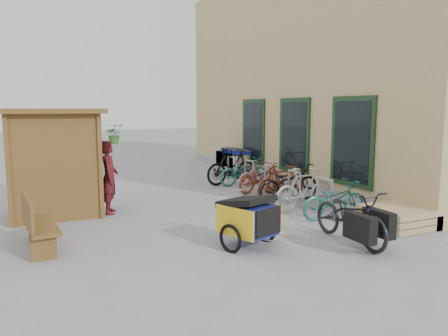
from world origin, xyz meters
name	(u,v)px	position (x,y,z in m)	size (l,w,h in m)	color
ground	(233,227)	(0.00, 0.00, 0.00)	(80.00, 80.00, 0.00)	gray
building	(344,76)	(6.49, 4.50, 3.49)	(6.07, 13.00, 7.00)	tan
kiosk	(49,148)	(-3.28, 2.47, 1.55)	(2.49, 1.65, 2.40)	brown
bike_rack	(270,177)	(2.30, 2.40, 0.52)	(0.05, 5.35, 0.86)	#A5A8AD
pallet_stack	(395,217)	(3.00, -1.40, 0.21)	(1.00, 1.20, 0.40)	tan
bench	(36,222)	(-3.68, 0.11, 0.48)	(0.58, 1.53, 0.95)	brown
shopping_carts	(231,159)	(3.00, 6.33, 0.57)	(0.55, 2.17, 0.98)	silver
child_trailer	(248,217)	(-0.30, -1.25, 0.53)	(1.07, 1.64, 0.95)	navy
cargo_bike	(352,216)	(1.46, -1.85, 0.49)	(0.71, 1.91, 1.00)	black
person_kiosk	(109,177)	(-2.05, 2.25, 0.84)	(0.61, 0.40, 1.68)	maroon
bike_0	(334,200)	(2.32, -0.31, 0.42)	(0.56, 1.61, 0.84)	#1B6D64
bike_1	(304,189)	(2.17, 0.59, 0.52)	(0.49, 1.72, 1.03)	#B1B0AD
bike_2	(289,183)	(2.34, 1.51, 0.50)	(0.66, 1.89, 1.00)	black
bike_3	(281,182)	(2.38, 1.94, 0.46)	(0.43, 1.53, 0.92)	maroon
bike_4	(260,178)	(2.32, 2.98, 0.42)	(0.56, 1.59, 0.84)	maroon
bike_5	(261,176)	(2.43, 3.10, 0.46)	(0.43, 1.54, 0.92)	pink
bike_6	(244,172)	(2.43, 4.18, 0.43)	(0.57, 1.65, 0.86)	#1B6D64
bike_7	(232,167)	(2.17, 4.52, 0.56)	(0.53, 1.86, 1.12)	black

